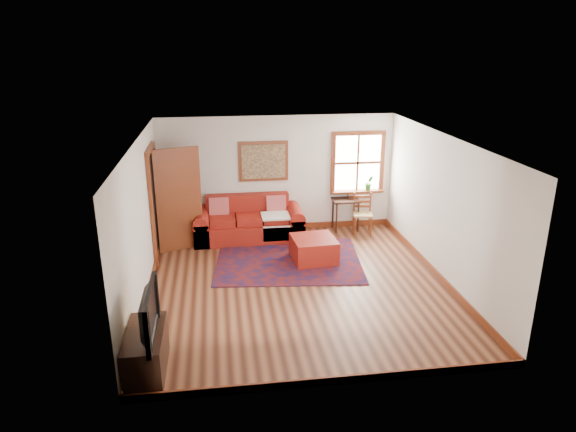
{
  "coord_description": "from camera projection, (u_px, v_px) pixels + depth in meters",
  "views": [
    {
      "loc": [
        -1.27,
        -7.83,
        3.97
      ],
      "look_at": [
        -0.08,
        0.6,
        1.04
      ],
      "focal_mm": 32.0,
      "sensor_mm": 36.0,
      "label": 1
    }
  ],
  "objects": [
    {
      "name": "ladder_back_chair",
      "position": [
        363.0,
        212.0,
        11.02
      ],
      "size": [
        0.47,
        0.45,
        0.87
      ],
      "color": "tan",
      "rests_on": "ground"
    },
    {
      "name": "doorway",
      "position": [
        169.0,
        200.0,
        9.82
      ],
      "size": [
        0.89,
        1.08,
        2.14
      ],
      "color": "black",
      "rests_on": "ground"
    },
    {
      "name": "framed_artwork",
      "position": [
        263.0,
        161.0,
        10.79
      ],
      "size": [
        1.05,
        0.07,
        0.85
      ],
      "color": "brown",
      "rests_on": "ground"
    },
    {
      "name": "ground",
      "position": [
        297.0,
        284.0,
        8.79
      ],
      "size": [
        5.5,
        5.5,
        0.0
      ],
      "primitive_type": "plane",
      "color": "#461F12",
      "rests_on": "ground"
    },
    {
      "name": "media_cabinet",
      "position": [
        146.0,
        352.0,
        6.39
      ],
      "size": [
        0.46,
        1.03,
        0.57
      ],
      "primitive_type": "cube",
      "color": "#331A11",
      "rests_on": "ground"
    },
    {
      "name": "persian_rug",
      "position": [
        288.0,
        260.0,
        9.73
      ],
      "size": [
        2.91,
        2.43,
        0.02
      ],
      "primitive_type": "cube",
      "rotation": [
        0.0,
        0.0,
        -0.1
      ],
      "color": "#5F130D",
      "rests_on": "ground"
    },
    {
      "name": "room_envelope",
      "position": [
        298.0,
        192.0,
        8.27
      ],
      "size": [
        5.04,
        5.54,
        2.52
      ],
      "color": "silver",
      "rests_on": "ground"
    },
    {
      "name": "window",
      "position": [
        359.0,
        169.0,
        11.13
      ],
      "size": [
        1.18,
        0.2,
        1.38
      ],
      "color": "white",
      "rests_on": "ground"
    },
    {
      "name": "red_leather_sofa",
      "position": [
        249.0,
        225.0,
        10.77
      ],
      "size": [
        2.26,
        0.93,
        0.88
      ],
      "color": "maroon",
      "rests_on": "ground"
    },
    {
      "name": "red_ottoman",
      "position": [
        314.0,
        249.0,
        9.68
      ],
      "size": [
        0.85,
        0.85,
        0.45
      ],
      "primitive_type": "cube",
      "rotation": [
        0.0,
        0.0,
        0.07
      ],
      "color": "maroon",
      "rests_on": "ground"
    },
    {
      "name": "television",
      "position": [
        143.0,
        313.0,
        6.13
      ],
      "size": [
        0.14,
        1.07,
        0.61
      ],
      "primitive_type": "imported",
      "rotation": [
        0.0,
        0.0,
        1.57
      ],
      "color": "black",
      "rests_on": "media_cabinet"
    },
    {
      "name": "candle_hurricane",
      "position": [
        151.0,
        312.0,
        6.6
      ],
      "size": [
        0.12,
        0.12,
        0.18
      ],
      "color": "silver",
      "rests_on": "media_cabinet"
    },
    {
      "name": "side_table",
      "position": [
        346.0,
        205.0,
        11.17
      ],
      "size": [
        0.58,
        0.43,
        0.7
      ],
      "color": "#331A11",
      "rests_on": "ground"
    }
  ]
}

